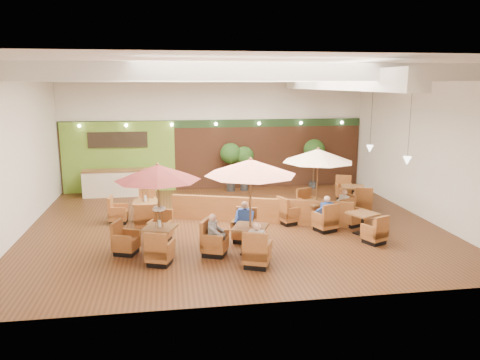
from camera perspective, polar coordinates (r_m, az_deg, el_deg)
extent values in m
plane|color=#381E0F|center=(16.46, -0.77, -5.50)|extent=(14.00, 14.00, 0.00)
cube|color=silver|center=(21.78, -3.02, 6.10)|extent=(14.00, 0.04, 5.50)
cube|color=silver|center=(10.04, 4.00, -0.49)|extent=(14.00, 0.04, 5.50)
cube|color=silver|center=(16.43, -25.79, 3.13)|extent=(0.04, 12.00, 5.50)
cube|color=silver|center=(18.20, 21.65, 4.20)|extent=(0.04, 12.00, 5.50)
cube|color=white|center=(15.73, -0.82, 14.00)|extent=(14.00, 12.00, 0.04)
cube|color=brown|center=(21.86, -2.97, 3.09)|extent=(13.90, 0.10, 3.20)
cube|color=#1E3819|center=(21.69, -3.01, 6.87)|extent=(13.90, 0.12, 0.35)
cube|color=olive|center=(21.81, -14.54, 2.70)|extent=(5.00, 0.08, 3.20)
cube|color=black|center=(21.62, -14.67, 4.77)|extent=(2.60, 0.08, 0.70)
cube|color=white|center=(16.58, 11.51, 11.76)|extent=(0.60, 11.00, 0.60)
cube|color=white|center=(11.78, 1.96, 13.07)|extent=(13.60, 0.12, 0.45)
cube|color=white|center=(14.44, -0.08, 12.82)|extent=(13.60, 0.12, 0.45)
cube|color=white|center=(17.01, -1.45, 12.65)|extent=(13.60, 0.12, 0.45)
cube|color=white|center=(19.69, -2.48, 12.51)|extent=(13.60, 0.12, 0.45)
cylinder|color=black|center=(16.64, 20.09, 7.67)|extent=(0.01, 0.01, 3.20)
cone|color=white|center=(16.81, 19.71, 2.23)|extent=(0.28, 0.28, 0.28)
cylinder|color=black|center=(19.32, 15.80, 8.39)|extent=(0.01, 0.01, 3.20)
cone|color=white|center=(19.47, 15.54, 3.69)|extent=(0.28, 0.28, 0.28)
sphere|color=#FFEAC6|center=(21.68, -19.02, 6.26)|extent=(0.14, 0.14, 0.14)
sphere|color=#FFEAC6|center=(21.42, -13.72, 6.50)|extent=(0.14, 0.14, 0.14)
sphere|color=#FFEAC6|center=(21.35, -8.33, 6.69)|extent=(0.14, 0.14, 0.14)
sphere|color=#FFEAC6|center=(21.46, -2.94, 6.82)|extent=(0.14, 0.14, 0.14)
sphere|color=#FFEAC6|center=(21.75, 2.34, 6.90)|extent=(0.14, 0.14, 0.14)
sphere|color=#FFEAC6|center=(22.23, 7.45, 6.91)|extent=(0.14, 0.14, 0.14)
sphere|color=#FFEAC6|center=(22.86, 12.30, 6.87)|extent=(0.14, 0.14, 0.14)
cube|color=beige|center=(21.23, -14.60, -0.42)|extent=(3.00, 0.70, 1.10)
cube|color=brown|center=(21.11, -14.68, 1.17)|extent=(3.00, 0.75, 0.06)
cube|color=brown|center=(16.63, 2.46, -3.73)|extent=(6.16, 2.29, 0.89)
cube|color=brown|center=(13.87, -9.76, -5.78)|extent=(1.12, 1.12, 0.06)
cylinder|color=black|center=(13.98, -9.71, -7.19)|extent=(0.10, 0.10, 0.68)
cube|color=black|center=(14.10, -9.66, -8.57)|extent=(0.59, 0.59, 0.04)
cube|color=brown|center=(13.09, -9.75, -8.86)|extent=(0.82, 0.82, 0.33)
cube|color=brown|center=(12.74, -9.40, -7.94)|extent=(0.63, 0.32, 0.72)
cube|color=brown|center=(13.12, -11.01, -7.89)|extent=(0.27, 0.56, 0.29)
cube|color=brown|center=(12.92, -8.54, -8.13)|extent=(0.27, 0.56, 0.29)
cube|color=black|center=(13.17, -9.72, -9.82)|extent=(0.73, 0.73, 0.14)
cube|color=brown|center=(14.93, -9.66, -6.24)|extent=(0.82, 0.82, 0.33)
cube|color=brown|center=(15.09, -10.04, -4.85)|extent=(0.63, 0.32, 0.72)
cube|color=brown|center=(14.77, -8.60, -5.57)|extent=(0.27, 0.56, 0.29)
cube|color=brown|center=(14.98, -10.75, -5.40)|extent=(0.27, 0.56, 0.29)
cube|color=black|center=(15.01, -9.62, -7.10)|extent=(0.73, 0.73, 0.14)
cube|color=brown|center=(14.06, -13.72, -7.56)|extent=(0.82, 0.82, 0.33)
cube|color=brown|center=(14.03, -12.72, -6.23)|extent=(0.32, 0.63, 0.72)
cube|color=brown|center=(14.25, -13.25, -6.40)|extent=(0.56, 0.27, 0.29)
cube|color=brown|center=(13.74, -14.28, -7.14)|extent=(0.56, 0.27, 0.29)
cube|color=black|center=(14.14, -13.67, -8.47)|extent=(0.73, 0.73, 0.14)
cylinder|color=brown|center=(13.72, -9.84, -3.61)|extent=(0.06, 0.06, 2.57)
cone|color=#511918|center=(13.47, -10.00, 0.94)|extent=(2.47, 2.47, 0.45)
sphere|color=brown|center=(13.43, -10.04, 1.90)|extent=(0.10, 0.10, 0.10)
cylinder|color=silver|center=(13.83, -9.78, -5.22)|extent=(0.10, 0.10, 0.22)
cube|color=brown|center=(13.57, 1.26, -5.79)|extent=(1.22, 1.22, 0.07)
cylinder|color=black|center=(13.69, 1.26, -7.32)|extent=(0.11, 0.11, 0.72)
cube|color=black|center=(13.82, 1.25, -8.83)|extent=(0.64, 0.64, 0.04)
cube|color=brown|center=(12.75, 2.08, -9.15)|extent=(0.89, 0.89, 0.35)
cube|color=brown|center=(12.42, 2.82, -8.13)|extent=(0.67, 0.36, 0.77)
cube|color=brown|center=(12.74, 0.68, -8.11)|extent=(0.31, 0.59, 0.31)
cube|color=brown|center=(12.62, 3.52, -8.33)|extent=(0.31, 0.59, 0.31)
cube|color=black|center=(12.85, 2.07, -10.20)|extent=(0.79, 0.79, 0.15)
cube|color=brown|center=(14.69, 0.54, -6.30)|extent=(0.89, 0.89, 0.35)
cube|color=brown|center=(14.82, -0.04, -4.80)|extent=(0.67, 0.36, 0.77)
cube|color=brown|center=(14.55, 1.77, -5.57)|extent=(0.31, 0.59, 0.31)
cube|color=brown|center=(14.69, -0.67, -5.40)|extent=(0.31, 0.59, 0.31)
cube|color=black|center=(14.77, 0.54, -7.23)|extent=(0.79, 0.79, 0.15)
cube|color=brown|center=(13.58, -3.11, -7.84)|extent=(0.89, 0.89, 0.35)
cube|color=brown|center=(13.60, -2.07, -6.33)|extent=(0.36, 0.67, 0.77)
cube|color=brown|center=(13.80, -2.74, -6.55)|extent=(0.59, 0.31, 0.31)
cube|color=brown|center=(13.22, -3.52, -7.39)|extent=(0.59, 0.31, 0.31)
cube|color=black|center=(13.67, -3.10, -8.83)|extent=(0.79, 0.79, 0.15)
cylinder|color=brown|center=(13.41, 1.28, -3.42)|extent=(0.06, 0.06, 2.74)
cone|color=#EE8773|center=(13.15, 1.30, 1.59)|extent=(2.63, 2.63, 0.45)
sphere|color=brown|center=(13.11, 1.30, 2.58)|extent=(0.10, 0.10, 0.10)
cube|color=brown|center=(16.74, 9.28, -2.70)|extent=(1.14, 1.14, 0.06)
cylinder|color=black|center=(16.83, 9.24, -3.90)|extent=(0.10, 0.10, 0.69)
cube|color=black|center=(16.93, 9.20, -5.09)|extent=(0.60, 0.60, 0.04)
cube|color=brown|center=(15.95, 10.33, -5.09)|extent=(0.83, 0.83, 0.33)
cube|color=brown|center=(15.60, 10.35, -4.27)|extent=(0.64, 0.32, 0.73)
cube|color=brown|center=(15.71, 9.50, -4.53)|extent=(0.28, 0.57, 0.29)
cube|color=brown|center=(16.08, 11.19, -4.21)|extent=(0.28, 0.57, 0.29)
cube|color=black|center=(16.02, 10.30, -5.91)|extent=(0.74, 0.74, 0.15)
cube|color=brown|center=(17.76, 8.26, -3.29)|extent=(0.83, 0.83, 0.33)
cube|color=brown|center=(17.94, 8.33, -2.10)|extent=(0.64, 0.32, 0.73)
cube|color=brown|center=(17.88, 9.05, -2.51)|extent=(0.28, 0.57, 0.29)
cube|color=brown|center=(17.53, 7.49, -2.76)|extent=(0.28, 0.57, 0.29)
cube|color=black|center=(17.82, 8.23, -4.03)|extent=(0.74, 0.74, 0.15)
cube|color=brown|center=(16.58, 5.97, -4.31)|extent=(0.83, 0.83, 0.33)
cube|color=brown|center=(16.47, 6.93, -3.31)|extent=(0.32, 0.64, 0.73)
cube|color=brown|center=(16.76, 5.40, -3.39)|extent=(0.57, 0.28, 0.29)
cube|color=brown|center=(16.28, 6.60, -3.86)|extent=(0.57, 0.28, 0.29)
cube|color=black|center=(16.64, 5.95, -5.11)|extent=(0.74, 0.74, 0.15)
cube|color=brown|center=(17.18, 12.38, -3.96)|extent=(0.83, 0.83, 0.33)
cube|color=brown|center=(17.09, 11.52, -2.91)|extent=(0.32, 0.64, 0.73)
cube|color=brown|center=(16.90, 13.09, -3.51)|extent=(0.57, 0.28, 0.29)
cube|color=brown|center=(17.34, 11.76, -3.07)|extent=(0.57, 0.28, 0.29)
cube|color=black|center=(17.24, 12.35, -4.73)|extent=(0.74, 0.74, 0.15)
cylinder|color=brown|center=(16.61, 9.35, -0.85)|extent=(0.06, 0.06, 2.60)
cone|color=#CEAC90|center=(16.40, 9.48, 2.97)|extent=(2.50, 2.50, 0.45)
sphere|color=brown|center=(16.37, 9.50, 3.77)|extent=(0.10, 0.10, 0.10)
cube|color=brown|center=(16.96, -11.44, -2.66)|extent=(0.92, 0.92, 0.06)
cylinder|color=black|center=(17.05, -11.39, -3.82)|extent=(0.10, 0.10, 0.67)
cube|color=black|center=(17.15, -11.35, -4.96)|extent=(0.48, 0.48, 0.04)
cube|color=brown|center=(16.14, -11.52, -4.96)|extent=(0.67, 0.67, 0.32)
cube|color=brown|center=(15.81, -11.54, -4.18)|extent=(0.63, 0.14, 0.71)
cube|color=brown|center=(16.13, -12.59, -4.28)|extent=(0.12, 0.56, 0.28)
cube|color=brown|center=(16.06, -10.51, -4.26)|extent=(0.12, 0.56, 0.28)
cube|color=black|center=(16.21, -11.49, -5.75)|extent=(0.59, 0.59, 0.14)
cube|color=brown|center=(17.99, -11.26, -3.22)|extent=(0.67, 0.67, 0.32)
cube|color=brown|center=(18.18, -11.32, -2.09)|extent=(0.63, 0.14, 0.71)
cube|color=brown|center=(17.91, -10.35, -2.59)|extent=(0.12, 0.56, 0.28)
cube|color=brown|center=(17.98, -12.21, -2.61)|extent=(0.12, 0.56, 0.28)
cube|color=black|center=(18.05, -11.23, -3.94)|extent=(0.59, 0.59, 0.14)
cube|color=brown|center=(17.14, -14.60, -4.13)|extent=(0.67, 0.67, 0.32)
cube|color=brown|center=(17.06, -13.77, -3.11)|extent=(0.14, 0.63, 0.71)
cube|color=brown|center=(17.37, -14.48, -3.22)|extent=(0.56, 0.12, 0.28)
cube|color=brown|center=(16.81, -14.80, -3.74)|extent=(0.56, 0.12, 0.28)
cube|color=black|center=(17.21, -14.56, -4.87)|extent=(0.59, 0.59, 0.14)
cylinder|color=silver|center=(16.93, -11.46, -2.20)|extent=(0.10, 0.10, 0.22)
cube|color=brown|center=(15.82, 14.76, -3.99)|extent=(1.09, 1.09, 0.06)
cylinder|color=black|center=(15.91, 14.70, -5.16)|extent=(0.10, 0.10, 0.64)
cube|color=black|center=(16.01, 14.63, -6.32)|extent=(0.58, 0.58, 0.04)
cube|color=brown|center=(15.13, 16.06, -6.38)|extent=(0.79, 0.79, 0.31)
cube|color=brown|center=(14.80, 16.12, -5.61)|extent=(0.58, 0.34, 0.68)
cube|color=brown|center=(14.87, 15.40, -5.88)|extent=(0.29, 0.52, 0.27)
cube|color=brown|center=(15.28, 16.79, -5.49)|extent=(0.29, 0.52, 0.27)
cube|color=black|center=(15.20, 16.01, -7.18)|extent=(0.70, 0.70, 0.14)
cube|color=brown|center=(16.74, 13.44, -4.50)|extent=(0.79, 0.79, 0.31)
cube|color=brown|center=(16.90, 13.53, -3.33)|extent=(0.58, 0.34, 0.68)
cube|color=brown|center=(16.88, 14.13, -3.71)|extent=(0.29, 0.52, 0.27)
cube|color=brown|center=(16.49, 12.81, -4.02)|extent=(0.29, 0.52, 0.27)
cube|color=black|center=(16.80, 13.41, -5.23)|extent=(0.70, 0.70, 0.14)
cube|color=brown|center=(19.47, 13.62, -0.83)|extent=(1.10, 1.10, 0.06)
cylinder|color=black|center=(19.55, 13.57, -1.88)|extent=(0.10, 0.10, 0.69)
cube|color=black|center=(19.63, 13.51, -2.92)|extent=(0.58, 0.58, 0.04)
cube|color=brown|center=(18.68, 14.71, -2.80)|extent=(0.81, 0.81, 0.34)
cube|color=brown|center=(18.40, 15.29, -2.04)|extent=(0.65, 0.28, 0.73)
cube|color=brown|center=(18.59, 13.81, -2.16)|extent=(0.24, 0.58, 0.29)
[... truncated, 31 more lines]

